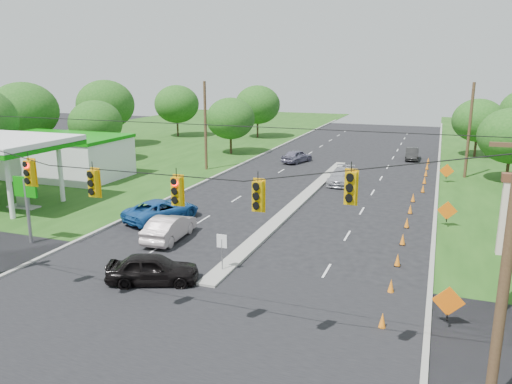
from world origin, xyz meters
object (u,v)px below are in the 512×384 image
at_px(black_sedan, 153,269).
at_px(white_sedan, 170,228).
at_px(blue_pickup, 162,210).
at_px(gas_station, 51,154).

height_order(black_sedan, white_sedan, white_sedan).
distance_m(black_sedan, blue_pickup, 10.42).
xyz_separation_m(black_sedan, blue_pickup, (-4.93, 9.18, 0.01)).
bearing_deg(gas_station, black_sedan, -38.35).
bearing_deg(blue_pickup, black_sedan, 138.01).
height_order(black_sedan, blue_pickup, blue_pickup).
relative_size(gas_station, white_sedan, 4.23).
xyz_separation_m(black_sedan, white_sedan, (-2.48, 5.94, 0.01)).
height_order(gas_station, black_sedan, gas_station).
relative_size(gas_station, blue_pickup, 3.61).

